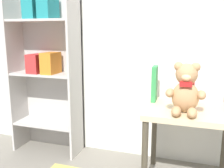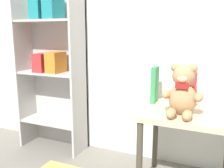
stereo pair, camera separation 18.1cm
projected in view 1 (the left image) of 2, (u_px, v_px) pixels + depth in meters
name	position (u px, v px, depth m)	size (l,w,h in m)	color
wall_back	(164.00, 3.00, 1.87)	(4.80, 0.06, 2.50)	silver
bookshelf_side	(47.00, 62.00, 2.12)	(0.58, 0.25, 1.37)	#BCB7B2
display_table	(189.00, 121.00, 1.64)	(0.57, 0.47, 0.54)	beige
teddy_bear	(186.00, 90.00, 1.52)	(0.24, 0.22, 0.31)	tan
book_standing_green	(155.00, 84.00, 1.79)	(0.03, 0.13, 0.25)	#33934C
book_standing_red	(191.00, 88.00, 1.73)	(0.04, 0.12, 0.22)	red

